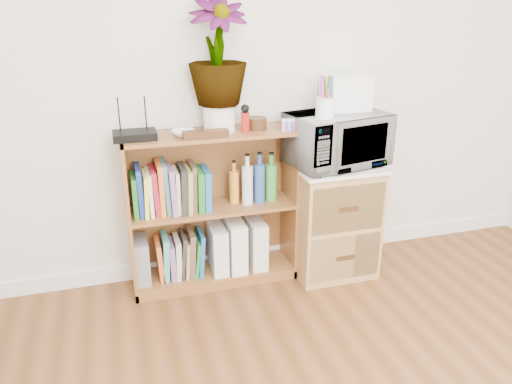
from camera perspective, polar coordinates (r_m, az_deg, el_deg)
name	(u,v)px	position (r m, az deg, el deg)	size (l,w,h in m)	color
skirting_board	(261,254)	(3.39, 0.59, -7.07)	(4.00, 0.02, 0.10)	white
bookshelf	(212,210)	(3.01, -5.00, -2.02)	(1.00, 0.30, 0.95)	brown
wicker_unit	(331,219)	(3.21, 8.60, -3.07)	(0.50, 0.45, 0.70)	#9E7542
microwave	(337,139)	(3.02, 9.22, 5.97)	(0.56, 0.38, 0.31)	white
pen_cup	(325,108)	(2.85, 7.89, 9.54)	(0.10, 0.10, 0.11)	white
small_appliance	(346,93)	(3.08, 10.22, 11.12)	(0.26, 0.21, 0.20)	white
router	(135,135)	(2.78, -13.70, 6.32)	(0.23, 0.16, 0.04)	black
white_bowl	(184,133)	(2.80, -8.28, 6.67)	(0.13, 0.13, 0.03)	silver
plant_pot	(219,118)	(2.87, -4.21, 8.44)	(0.18, 0.18, 0.15)	white
potted_plant	(218,52)	(2.81, -4.42, 15.66)	(0.32, 0.32, 0.57)	#2F7631
trinket_box	(206,134)	(2.74, -5.78, 6.60)	(0.25, 0.06, 0.04)	#3C2410
kokeshi_doll	(245,122)	(2.84, -1.25, 7.97)	(0.05, 0.05, 0.11)	maroon
wooden_bowl	(257,123)	(2.92, 0.12, 7.87)	(0.11, 0.11, 0.07)	#38210F
paint_jars	(289,126)	(2.88, 3.81, 7.50)	(0.11, 0.04, 0.05)	pink
file_box	(142,260)	(3.08, -12.92, -7.53)	(0.08, 0.21, 0.27)	slate
magazine_holder_left	(218,248)	(3.11, -4.42, -6.42)	(0.09, 0.23, 0.29)	silver
magazine_holder_mid	(235,244)	(3.13, -2.42, -5.94)	(0.10, 0.26, 0.32)	white
magazine_holder_right	(256,242)	(3.16, -0.05, -5.75)	(0.10, 0.24, 0.31)	silver
cookbooks	(171,189)	(2.91, -9.74, 0.29)	(0.44, 0.20, 0.30)	#1E7120
liquor_bottles	(255,179)	(3.00, -0.13, 1.52)	(0.29, 0.07, 0.30)	orange
lower_books	(180,256)	(3.10, -8.72, -7.19)	(0.29, 0.19, 0.28)	#DA5E26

